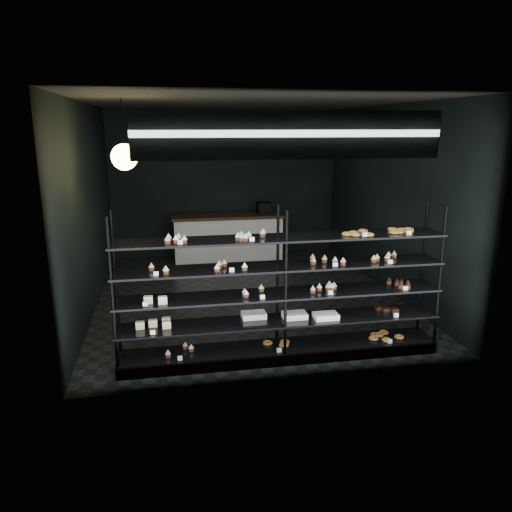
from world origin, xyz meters
name	(u,v)px	position (x,y,z in m)	size (l,w,h in m)	color
room	(247,203)	(0.00, 0.00, 1.60)	(5.01, 6.01, 3.20)	black
display_shelf	(279,311)	(0.00, -2.45, 0.63)	(4.00, 0.50, 1.91)	black
signage	(292,135)	(0.00, -2.93, 2.75)	(3.30, 0.05, 0.50)	#0D0D43
pendant_lamp	(124,157)	(-1.82, -1.30, 2.45)	(0.34, 0.34, 0.90)	black
service_counter	(229,236)	(0.01, 2.50, 0.50)	(2.41, 0.65, 1.23)	silver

